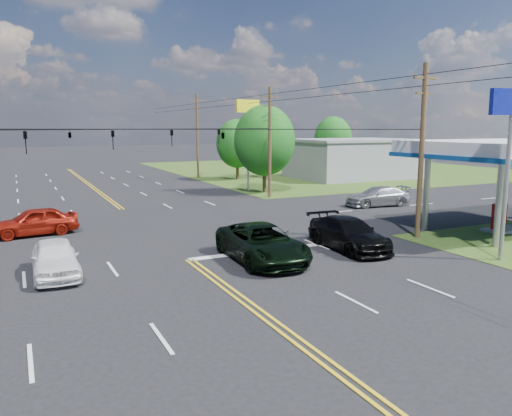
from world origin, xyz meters
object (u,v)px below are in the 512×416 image
pole_ne (270,141)px  pole_se (422,149)px  retail_ne (352,160)px  pickup_dkgreen (262,243)px  tree_right_b (237,144)px  tree_right_a (265,141)px  pickup_white (55,258)px  suv_black (348,234)px  tree_far_r (333,138)px  polesign_se (511,126)px  pole_right_far (197,135)px

pole_ne → pole_se: bearing=-90.0°
retail_ne → pickup_dkgreen: 40.07m
pole_ne → tree_right_b: bearing=76.9°
tree_right_a → pickup_white: size_ratio=1.82×
tree_right_b → suv_black: bearing=-104.3°
pole_ne → tree_right_a: 3.16m
tree_far_r → pickup_white: 55.14m
retail_ne → tree_right_b: (-13.50, 4.00, 2.02)m
retail_ne → polesign_se: polesign_se is taller
pole_se → tree_right_a: pole_se is taller
pole_right_far → suv_black: pole_right_far is taller
suv_black → pickup_white: (-13.74, 1.45, -0.03)m
pole_ne → tree_far_r: bearing=45.0°
pickup_white → suv_black: bearing=-5.0°
pole_se → polesign_se: pole_se is taller
pole_se → tree_far_r: size_ratio=1.25×
pickup_dkgreen → retail_ne: bearing=50.3°
pole_se → pole_right_far: bearing=90.0°
pole_ne → suv_black: (-5.04, -18.45, -4.12)m
pickup_white → polesign_se: bearing=-17.7°
suv_black → tree_right_a: bearing=76.8°
pole_ne → polesign_se: pole_ne is taller
tree_right_a → polesign_se: bearing=-92.2°
pole_right_far → pickup_white: size_ratio=2.23×
pole_ne → suv_black: bearing=-105.3°
retail_ne → suv_black: (-22.04, -29.45, -1.40)m
pole_right_far → polesign_se: size_ratio=1.28×
pole_se → tree_far_r: pole_se is taller
tree_right_a → pickup_dkgreen: bearing=-117.0°
tree_right_b → tree_far_r: size_ratio=0.93×
pole_se → suv_black: size_ratio=1.73×
pickup_white → polesign_se: 20.54m
tree_far_r → pickup_dkgreen: size_ratio=1.26×
pole_right_far → tree_right_a: pole_right_far is taller
pole_ne → pole_right_far: size_ratio=0.95×
retail_ne → pickup_dkgreen: retail_ne is taller
pole_ne → pickup_dkgreen: (-10.00, -18.57, -4.07)m
retail_ne → pickup_white: size_ratio=3.12×
pole_ne → tree_right_b: size_ratio=1.34×
pole_right_far → pickup_dkgreen: (-10.00, -37.57, -4.33)m
pole_ne → pole_right_far: pole_right_far is taller
tree_right_b → pickup_white: tree_right_b is taller
pickup_white → pole_right_far: bearing=63.5°
pole_ne → pickup_dkgreen: bearing=-118.3°
suv_black → polesign_se: 8.84m
retail_ne → polesign_se: size_ratio=1.79×
pole_ne → tree_right_a: (1.00, 3.00, -0.05)m
pole_se → pole_ne: (0.00, 18.00, 0.00)m
pole_se → pickup_dkgreen: (-10.00, -0.57, -4.07)m
tree_right_a → pickup_white: (-19.78, -20.00, -4.10)m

